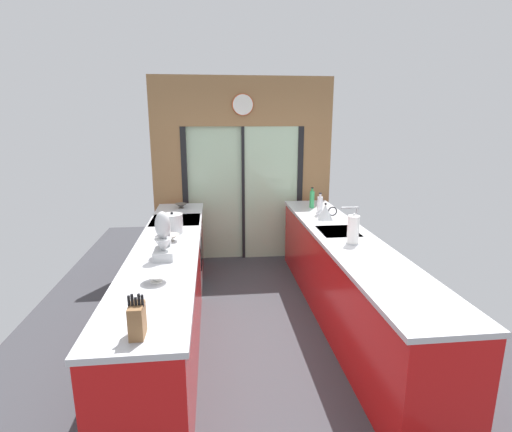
% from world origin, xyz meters
% --- Properties ---
extents(ground_plane, '(5.04, 7.60, 0.02)m').
position_xyz_m(ground_plane, '(0.00, 0.60, -0.01)').
color(ground_plane, '#38383D').
extents(back_wall_unit, '(2.64, 0.12, 2.70)m').
position_xyz_m(back_wall_unit, '(0.00, 2.40, 1.53)').
color(back_wall_unit, olive).
rests_on(back_wall_unit, ground_plane).
extents(left_counter_run, '(0.62, 3.80, 0.92)m').
position_xyz_m(left_counter_run, '(-0.91, 0.13, 0.47)').
color(left_counter_run, red).
rests_on(left_counter_run, ground_plane).
extents(right_counter_run, '(0.62, 3.80, 0.92)m').
position_xyz_m(right_counter_run, '(0.91, 0.30, 0.46)').
color(right_counter_run, red).
rests_on(right_counter_run, ground_plane).
extents(sink_faucet, '(0.19, 0.02, 0.27)m').
position_xyz_m(sink_faucet, '(1.06, 0.55, 1.10)').
color(sink_faucet, '#B7BABC').
rests_on(sink_faucet, right_counter_run).
extents(oven_range, '(0.60, 0.60, 0.92)m').
position_xyz_m(oven_range, '(-0.91, 1.25, 0.46)').
color(oven_range, '#B7BABC').
rests_on(oven_range, ground_plane).
extents(mixing_bowl_near, '(0.19, 0.19, 0.07)m').
position_xyz_m(mixing_bowl_near, '(-0.89, -0.64, 0.96)').
color(mixing_bowl_near, silver).
rests_on(mixing_bowl_near, left_counter_run).
extents(mixing_bowl_mid, '(0.19, 0.19, 0.07)m').
position_xyz_m(mixing_bowl_mid, '(-0.89, 0.37, 0.96)').
color(mixing_bowl_mid, gray).
rests_on(mixing_bowl_mid, left_counter_run).
extents(mixing_bowl_far, '(0.17, 0.17, 0.06)m').
position_xyz_m(mixing_bowl_far, '(-0.89, 1.88, 0.96)').
color(mixing_bowl_far, '#514C47').
rests_on(mixing_bowl_far, left_counter_run).
extents(knife_block, '(0.09, 0.14, 0.26)m').
position_xyz_m(knife_block, '(-0.89, -1.41, 1.02)').
color(knife_block, brown).
rests_on(knife_block, left_counter_run).
extents(stand_mixer, '(0.17, 0.27, 0.42)m').
position_xyz_m(stand_mixer, '(-0.89, -0.11, 1.08)').
color(stand_mixer, '#B7BABC').
rests_on(stand_mixer, left_counter_run).
extents(stock_pot, '(0.23, 0.23, 0.23)m').
position_xyz_m(stock_pot, '(-0.89, 0.66, 1.03)').
color(stock_pot, '#B7BABC').
rests_on(stock_pot, left_counter_run).
extents(kettle, '(0.27, 0.19, 0.21)m').
position_xyz_m(kettle, '(0.89, 1.06, 1.01)').
color(kettle, '#B7BABC').
rests_on(kettle, right_counter_run).
extents(soap_bottle_near, '(0.07, 0.07, 0.28)m').
position_xyz_m(soap_bottle_near, '(0.89, 1.32, 1.04)').
color(soap_bottle_near, silver).
rests_on(soap_bottle_near, right_counter_run).
extents(soap_bottle_far, '(0.06, 0.06, 0.28)m').
position_xyz_m(soap_bottle_far, '(0.89, 1.72, 1.04)').
color(soap_bottle_far, '#339E56').
rests_on(soap_bottle_far, right_counter_run).
extents(paper_towel_roll, '(0.13, 0.13, 0.31)m').
position_xyz_m(paper_towel_roll, '(0.89, 0.10, 1.06)').
color(paper_towel_roll, '#B7BABC').
rests_on(paper_towel_roll, right_counter_run).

